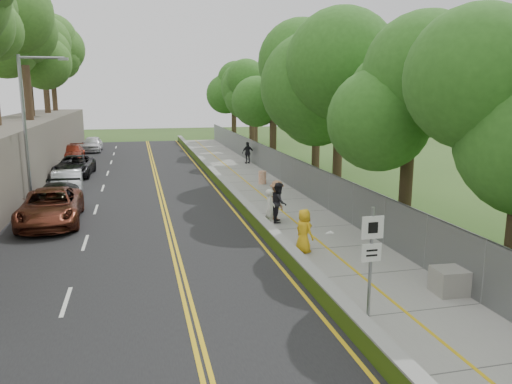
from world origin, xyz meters
TOP-DOWN VIEW (x-y plane):
  - ground at (0.00, 0.00)m, footprint 140.00×140.00m
  - road at (-5.40, 15.00)m, footprint 11.20×66.00m
  - sidewalk at (2.55, 15.00)m, footprint 4.20×66.00m
  - jersey_barrier at (0.25, 15.00)m, footprint 0.42×66.00m
  - chainlink_fence at (4.65, 15.00)m, footprint 0.04×66.00m
  - trees_fenceside at (7.00, 15.00)m, footprint 7.00×66.00m
  - streetlight at (-10.46, 14.00)m, footprint 2.52×0.22m
  - signpost at (1.05, -3.02)m, footprint 0.62×0.09m
  - construction_barrel at (3.10, 17.03)m, footprint 0.52×0.52m
  - concrete_block at (4.30, -2.10)m, footprint 1.23×0.95m
  - car_2 at (-9.00, 9.50)m, footprint 2.88×5.88m
  - car_3 at (-9.00, 11.25)m, footprint 2.24×5.18m
  - car_4 at (-9.00, 10.49)m, footprint 2.05×4.30m
  - car_5 at (-9.00, 15.48)m, footprint 2.02×4.82m
  - car_6 at (-9.44, 23.20)m, footprint 2.74×5.46m
  - car_7 at (-10.60, 32.00)m, footprint 1.93×4.72m
  - car_8 at (-9.37, 38.56)m, footprint 1.91×4.57m
  - painter_0 at (1.13, 2.74)m, footprint 0.83×0.98m
  - painter_1 at (0.75, 6.30)m, footprint 0.66×0.78m
  - painter_2 at (1.45, 7.31)m, footprint 0.96×1.09m
  - painter_3 at (1.45, 7.68)m, footprint 0.80×1.29m
  - person_far at (4.20, 26.47)m, footprint 1.15×0.66m

SIDE VIEW (x-z plane):
  - ground at x=0.00m, z-range 0.00..0.00m
  - road at x=-5.40m, z-range 0.00..0.04m
  - sidewalk at x=2.55m, z-range 0.00..0.05m
  - jersey_barrier at x=0.25m, z-range 0.00..0.60m
  - concrete_block at x=4.30m, z-range 0.05..0.84m
  - construction_barrel at x=3.10m, z-range 0.05..0.91m
  - car_7 at x=-10.60m, z-range 0.04..1.41m
  - car_4 at x=-9.00m, z-range 0.04..1.46m
  - car_6 at x=-9.44m, z-range 0.04..1.52m
  - car_3 at x=-9.00m, z-range 0.04..1.52m
  - car_8 at x=-9.37m, z-range 0.04..1.58m
  - car_5 at x=-9.00m, z-range 0.04..1.59m
  - car_2 at x=-9.00m, z-range 0.04..1.65m
  - painter_0 at x=1.13m, z-range 0.05..1.75m
  - painter_1 at x=0.75m, z-range 0.05..1.85m
  - person_far at x=4.20m, z-range 0.05..1.89m
  - painter_2 at x=1.45m, z-range 0.05..1.94m
  - chainlink_fence at x=4.65m, z-range 0.00..2.00m
  - painter_3 at x=1.45m, z-range 0.05..1.97m
  - signpost at x=1.05m, z-range 0.41..3.51m
  - streetlight at x=-10.46m, z-range 0.64..8.64m
  - trees_fenceside at x=7.00m, z-range 0.00..14.00m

